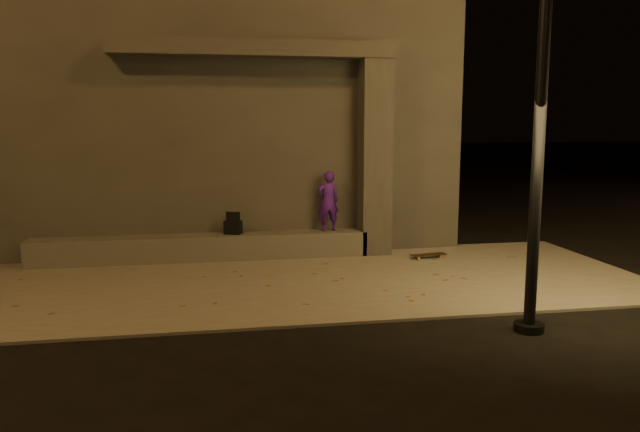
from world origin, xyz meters
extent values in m
plane|color=black|center=(0.00, 0.00, 0.00)|extent=(120.00, 120.00, 0.00)
cube|color=slate|center=(0.00, 2.00, 0.02)|extent=(11.00, 4.40, 0.04)
cube|color=#3B3835|center=(-1.00, 6.50, 2.60)|extent=(9.00, 5.00, 5.20)
cube|color=#54524C|center=(-1.50, 3.75, 0.27)|extent=(6.00, 0.55, 0.45)
cube|color=#3B3835|center=(1.70, 3.75, 1.84)|extent=(0.55, 0.55, 3.60)
cube|color=#3B3835|center=(-0.50, 3.80, 3.78)|extent=(5.00, 0.70, 0.28)
imported|color=#45158D|center=(0.82, 3.75, 1.05)|extent=(0.43, 0.30, 1.12)
cube|color=black|center=(-0.94, 3.75, 0.61)|extent=(0.35, 0.30, 0.24)
cube|color=black|center=(-0.94, 3.75, 0.82)|extent=(0.25, 0.14, 0.17)
cube|color=black|center=(2.56, 3.10, 0.11)|extent=(0.70, 0.27, 0.01)
cylinder|color=#A98343|center=(2.78, 3.20, 0.06)|extent=(0.05, 0.03, 0.05)
cylinder|color=#A98343|center=(2.80, 3.07, 0.06)|extent=(0.05, 0.03, 0.05)
cylinder|color=#A98343|center=(2.33, 3.13, 0.06)|extent=(0.05, 0.03, 0.05)
cylinder|color=#A98343|center=(2.35, 3.00, 0.06)|extent=(0.05, 0.03, 0.05)
cube|color=#99999E|center=(2.79, 3.13, 0.09)|extent=(0.06, 0.14, 0.01)
cube|color=#99999E|center=(2.34, 3.07, 0.09)|extent=(0.06, 0.14, 0.01)
cylinder|color=black|center=(2.41, -0.81, 3.82)|extent=(0.14, 0.14, 7.63)
cylinder|color=black|center=(2.41, -0.81, 0.05)|extent=(0.36, 0.36, 0.10)
camera|label=1|loc=(-1.39, -7.51, 2.54)|focal=35.00mm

